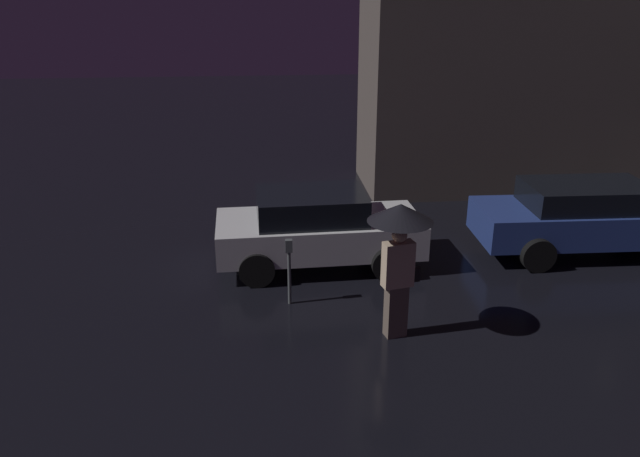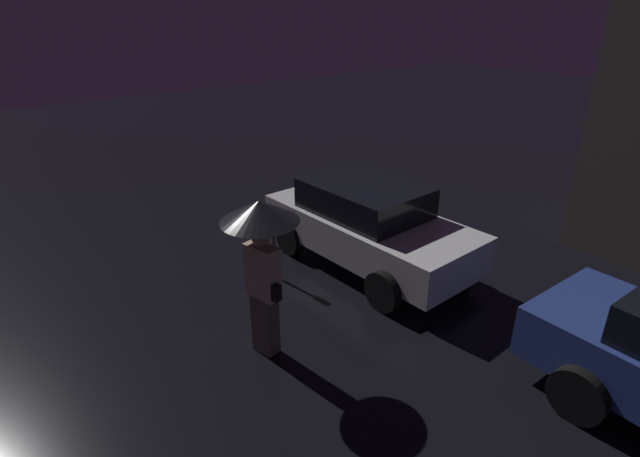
{
  "view_description": "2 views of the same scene",
  "coord_description": "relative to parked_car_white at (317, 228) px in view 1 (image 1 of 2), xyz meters",
  "views": [
    {
      "loc": [
        -10.6,
        -9.85,
        5.17
      ],
      "look_at": [
        -9.62,
        0.15,
        1.27
      ],
      "focal_mm": 35.0,
      "sensor_mm": 36.0,
      "label": 1
    },
    {
      "loc": [
        -3.77,
        -4.29,
        4.36
      ],
      "look_at": [
        -9.18,
        0.05,
        1.22
      ],
      "focal_mm": 28.0,
      "sensor_mm": 36.0,
      "label": 2
    }
  ],
  "objects": [
    {
      "name": "parked_car_white",
      "position": [
        0.0,
        0.0,
        0.0
      ],
      "size": [
        4.02,
        1.94,
        1.5
      ],
      "rotation": [
        0.0,
        0.0,
        0.03
      ],
      "color": "silver",
      "rests_on": "ground"
    },
    {
      "name": "parked_car_blue",
      "position": [
        5.63,
        0.09,
        0.0
      ],
      "size": [
        4.74,
        1.89,
        1.48
      ],
      "rotation": [
        0.0,
        0.0,
        -0.03
      ],
      "color": "navy",
      "rests_on": "ground"
    },
    {
      "name": "pedestrian_with_umbrella",
      "position": [
        0.98,
        -2.82,
        0.87
      ],
      "size": [
        0.99,
        0.99,
        2.2
      ],
      "rotation": [
        0.0,
        0.0,
        0.21
      ],
      "color": "#66564C",
      "rests_on": "ground"
    },
    {
      "name": "building_facade_left",
      "position": [
        5.94,
        5.05,
        3.98
      ],
      "size": [
        8.3,
        3.0,
        9.53
      ],
      "color": "#564C47",
      "rests_on": "ground"
    },
    {
      "name": "parking_meter",
      "position": [
        -0.63,
        -1.6,
        -0.04
      ],
      "size": [
        0.12,
        0.1,
        1.2
      ],
      "color": "#4C5154",
      "rests_on": "ground"
    }
  ]
}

